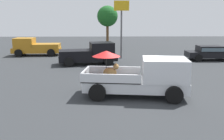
{
  "coord_description": "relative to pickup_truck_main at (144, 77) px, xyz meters",
  "views": [
    {
      "loc": [
        -1.43,
        -11.52,
        3.78
      ],
      "look_at": [
        -1.13,
        0.99,
        1.1
      ],
      "focal_mm": 38.81,
      "sensor_mm": 36.0,
      "label": 1
    }
  ],
  "objects": [
    {
      "name": "parked_sedan_near",
      "position": [
        7.68,
        10.31,
        -0.24
      ],
      "size": [
        4.33,
        2.05,
        1.33
      ],
      "rotation": [
        0.0,
        0.0,
        -0.02
      ],
      "color": "black",
      "rests_on": "ground"
    },
    {
      "name": "ground_plane",
      "position": [
        -0.4,
        0.05,
        -0.98
      ],
      "size": [
        80.0,
        80.0,
        0.0
      ],
      "primitive_type": "plane",
      "color": "#2D3033"
    },
    {
      "name": "motel_sign",
      "position": [
        -0.4,
        11.46,
        2.78
      ],
      "size": [
        1.4,
        0.16,
        5.37
      ],
      "color": "#59595B",
      "rests_on": "ground"
    },
    {
      "name": "tree_by_lot",
      "position": [
        -1.66,
        18.78,
        3.01
      ],
      "size": [
        2.52,
        2.52,
        5.3
      ],
      "color": "brown",
      "rests_on": "ground"
    },
    {
      "name": "pickup_truck_main",
      "position": [
        0.0,
        0.0,
        0.0
      ],
      "size": [
        5.24,
        2.75,
        2.23
      ],
      "rotation": [
        0.0,
        0.0,
        -0.12
      ],
      "color": "black",
      "rests_on": "ground"
    },
    {
      "name": "pickup_truck_far",
      "position": [
        -9.24,
        13.7,
        -0.1
      ],
      "size": [
        4.87,
        2.32,
        1.8
      ],
      "rotation": [
        0.0,
        0.0,
        3.18
      ],
      "color": "black",
      "rests_on": "ground"
    },
    {
      "name": "pickup_truck_red",
      "position": [
        -3.18,
        8.68,
        -0.1
      ],
      "size": [
        5.05,
        2.85,
        1.8
      ],
      "rotation": [
        0.0,
        0.0,
        0.18
      ],
      "color": "black",
      "rests_on": "ground"
    }
  ]
}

